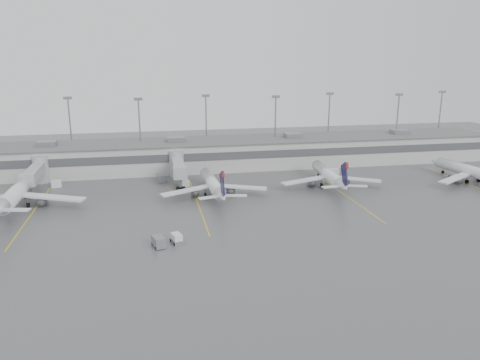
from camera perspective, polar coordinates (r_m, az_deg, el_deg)
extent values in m
plane|color=#4C4C4F|center=(86.63, 8.30, -6.99)|extent=(260.00, 260.00, 0.00)
cube|color=#ADAEA8|center=(139.25, 0.50, 3.33)|extent=(150.00, 16.00, 8.00)
cube|color=#47474C|center=(131.33, 1.21, 3.05)|extent=(150.00, 0.15, 2.20)
cube|color=#606060|center=(138.48, 0.50, 4.97)|extent=(152.00, 17.00, 0.30)
cube|color=slate|center=(138.34, -22.48, 4.13)|extent=(5.00, 4.00, 1.30)
cube|color=slate|center=(156.19, 18.86, 5.59)|extent=(5.00, 4.00, 1.30)
cylinder|color=gray|center=(146.49, -19.92, 5.40)|extent=(0.44, 0.44, 20.00)
cube|color=slate|center=(145.30, -20.28, 9.36)|extent=(2.40, 0.50, 0.80)
cylinder|color=gray|center=(137.38, -12.08, 5.38)|extent=(0.44, 0.44, 20.00)
cube|color=slate|center=(136.10, -12.31, 9.61)|extent=(2.40, 0.50, 0.80)
cylinder|color=gray|center=(145.82, -4.13, 6.22)|extent=(0.44, 0.44, 20.00)
cube|color=slate|center=(144.62, -4.21, 10.21)|extent=(2.40, 0.50, 0.80)
cylinder|color=gray|center=(142.39, 4.30, 6.00)|extent=(0.44, 0.44, 20.00)
cube|color=slate|center=(141.16, 4.39, 10.09)|extent=(2.40, 0.50, 0.80)
cylinder|color=gray|center=(155.78, 10.73, 6.56)|extent=(0.44, 0.44, 20.00)
cube|color=slate|center=(154.65, 10.91, 10.30)|extent=(2.40, 0.50, 0.80)
cylinder|color=gray|center=(157.73, 18.54, 6.15)|extent=(0.44, 0.44, 20.00)
cube|color=slate|center=(156.62, 18.86, 9.83)|extent=(2.40, 0.50, 0.80)
cylinder|color=gray|center=(174.56, 23.10, 6.51)|extent=(0.44, 0.44, 20.00)
cube|color=slate|center=(173.55, 23.45, 9.84)|extent=(2.40, 0.50, 0.80)
cylinder|color=#929496|center=(131.79, -23.10, 1.21)|extent=(4.00, 4.00, 7.00)
cube|color=#929496|center=(125.43, -23.72, 0.87)|extent=(2.80, 13.00, 2.60)
cube|color=#929496|center=(118.34, -24.46, 0.00)|extent=(3.40, 2.40, 3.00)
cylinder|color=gray|center=(119.06, -24.31, -1.35)|extent=(0.70, 0.70, 2.80)
cube|color=black|center=(119.33, -24.25, -1.84)|extent=(2.20, 1.20, 0.70)
cylinder|color=#929496|center=(128.98, -7.74, 2.01)|extent=(4.00, 4.00, 7.00)
cube|color=#929496|center=(122.48, -7.56, 1.71)|extent=(2.80, 13.00, 2.60)
cube|color=#929496|center=(115.20, -7.31, 0.87)|extent=(3.40, 2.40, 3.00)
cylinder|color=gray|center=(115.94, -7.26, -0.52)|extent=(0.70, 0.70, 2.80)
cube|color=black|center=(116.22, -7.25, -1.02)|extent=(2.20, 1.20, 0.70)
cube|color=yellow|center=(107.57, -24.04, -3.76)|extent=(0.25, 40.00, 0.01)
cube|color=yellow|center=(105.11, -5.13, -2.89)|extent=(0.25, 40.00, 0.01)
cube|color=yellow|center=(113.91, 12.66, -1.79)|extent=(0.25, 40.00, 0.01)
cube|color=yellow|center=(131.73, 26.75, -0.78)|extent=(0.25, 40.00, 0.01)
cylinder|color=silver|center=(113.48, -25.44, -1.25)|extent=(3.36, 24.02, 3.27)
cone|color=silver|center=(126.19, -23.99, 0.43)|extent=(3.28, 3.07, 3.27)
cube|color=silver|center=(109.11, -21.89, -1.96)|extent=(14.36, 7.12, 0.38)
cylinder|color=black|center=(123.37, -24.22, -1.24)|extent=(0.39, 0.98, 0.98)
cylinder|color=black|center=(112.79, -26.68, -2.91)|extent=(0.50, 1.20, 1.20)
cylinder|color=black|center=(111.60, -24.42, -2.83)|extent=(0.50, 1.20, 1.20)
cylinder|color=silver|center=(111.27, -3.43, -0.35)|extent=(3.49, 20.50, 2.78)
cone|color=silver|center=(122.27, -4.34, 1.04)|extent=(2.87, 2.69, 2.78)
cone|color=silver|center=(99.49, -2.22, -1.98)|extent=(2.94, 4.73, 2.78)
cube|color=silver|center=(108.13, -6.58, -1.29)|extent=(12.17, 6.39, 0.32)
cube|color=silver|center=(110.25, 0.14, -0.87)|extent=(12.26, 5.65, 0.32)
cube|color=black|center=(98.30, -2.18, -0.56)|extent=(0.46, 5.23, 6.07)
cube|color=#9F0C14|center=(96.53, -2.06, 0.64)|extent=(0.34, 1.89, 1.76)
cylinder|color=black|center=(119.85, -4.09, -0.41)|extent=(0.35, 0.85, 0.84)
cylinder|color=black|center=(109.84, -4.24, -1.80)|extent=(0.45, 1.03, 1.02)
cylinder|color=black|center=(110.47, -2.25, -1.67)|extent=(0.45, 1.03, 1.02)
cylinder|color=silver|center=(121.07, 10.62, 0.70)|extent=(4.66, 20.86, 2.82)
cone|color=silver|center=(131.96, 9.20, 1.95)|extent=(3.05, 2.87, 2.82)
cone|color=silver|center=(109.46, 12.46, -0.72)|extent=(3.23, 4.94, 2.82)
cube|color=silver|center=(117.09, 7.87, -0.05)|extent=(12.46, 5.11, 0.33)
cube|color=silver|center=(120.88, 13.94, 0.12)|extent=(12.21, 7.05, 0.33)
cube|color=black|center=(108.34, 12.62, 0.60)|extent=(0.75, 5.30, 6.15)
cube|color=#9F0C14|center=(106.65, 12.90, 1.71)|extent=(0.45, 1.92, 1.79)
cylinder|color=black|center=(129.53, 9.52, 0.60)|extent=(0.40, 0.87, 0.85)
cylinder|color=black|center=(119.36, 9.91, -0.61)|extent=(0.51, 1.07, 1.03)
cylinder|color=black|center=(120.49, 11.72, -0.56)|extent=(0.51, 1.07, 1.03)
cylinder|color=silver|center=(136.47, 26.05, 1.05)|extent=(6.14, 21.26, 2.87)
cone|color=silver|center=(144.67, 22.72, 2.14)|extent=(3.26, 3.10, 2.87)
cube|color=silver|center=(130.11, 24.79, 0.23)|extent=(12.23, 7.87, 0.34)
cylinder|color=black|center=(142.89, 23.49, 0.90)|extent=(0.47, 0.90, 0.86)
cylinder|color=black|center=(134.29, 25.92, -0.17)|extent=(0.59, 1.11, 1.05)
cylinder|color=black|center=(137.17, 27.09, -0.02)|extent=(0.59, 1.11, 1.05)
cube|color=white|center=(83.92, -7.73, -7.07)|extent=(2.05, 2.63, 1.73)
cube|color=slate|center=(84.12, -7.72, -7.40)|extent=(2.34, 3.05, 0.67)
cylinder|color=black|center=(84.75, -8.43, -7.30)|extent=(0.36, 0.58, 0.54)
cylinder|color=black|center=(85.23, -7.45, -7.14)|extent=(0.36, 0.58, 0.54)
cylinder|color=black|center=(83.07, -7.98, -7.76)|extent=(0.36, 0.58, 0.54)
cylinder|color=black|center=(83.55, -6.98, -7.58)|extent=(0.36, 0.58, 0.54)
cube|color=slate|center=(82.67, -9.91, -7.40)|extent=(2.48, 3.33, 1.80)
cylinder|color=black|center=(83.68, -10.60, -7.68)|extent=(0.39, 0.64, 0.59)
cylinder|color=black|center=(82.21, -9.16, -8.04)|extent=(0.39, 0.64, 0.59)
cube|color=white|center=(126.31, -21.50, -0.43)|extent=(2.71, 2.10, 1.71)
cube|color=white|center=(118.88, -6.78, -0.41)|extent=(2.54, 1.98, 1.60)
cube|color=white|center=(131.67, 11.41, 0.96)|extent=(2.87, 2.25, 1.80)
cube|color=slate|center=(124.04, -9.67, 0.24)|extent=(2.18, 3.36, 2.05)
cone|color=orange|center=(121.53, -24.44, -1.55)|extent=(0.49, 0.49, 0.78)
cone|color=orange|center=(116.35, -8.50, -1.05)|extent=(0.44, 0.44, 0.71)
cone|color=orange|center=(123.30, 8.17, -0.14)|extent=(0.38, 0.38, 0.61)
cone|color=orange|center=(136.26, 24.27, 0.15)|extent=(0.46, 0.46, 0.74)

